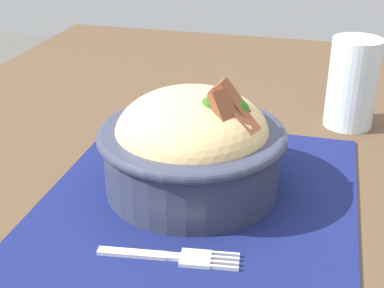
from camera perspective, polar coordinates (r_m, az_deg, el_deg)
table at (r=0.60m, az=-0.99°, el=-10.70°), size 1.25×0.84×0.75m
placemat at (r=0.54m, az=0.31°, el=-6.92°), size 0.39×0.31×0.00m
bowl at (r=0.55m, az=0.08°, el=-0.02°), size 0.19×0.19×0.12m
fork at (r=0.47m, az=-1.83°, el=-11.73°), size 0.03×0.12×0.00m
drinking_glass at (r=0.73m, az=16.39°, el=5.59°), size 0.06×0.06×0.12m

